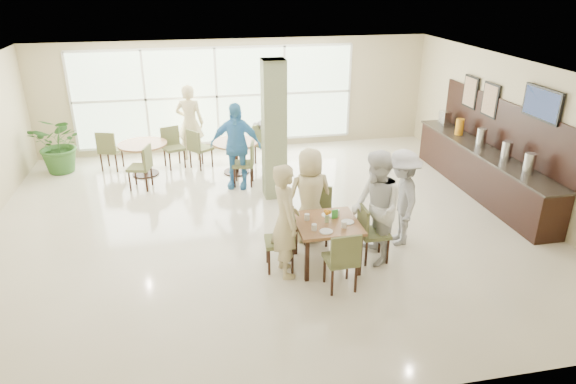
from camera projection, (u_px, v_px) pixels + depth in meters
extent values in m
plane|color=beige|center=(265.00, 222.00, 9.61)|extent=(10.00, 10.00, 0.00)
plane|color=white|center=(262.00, 71.00, 8.50)|extent=(10.00, 10.00, 0.00)
plane|color=#C5B78E|center=(236.00, 95.00, 13.10)|extent=(10.00, 0.00, 10.00)
plane|color=#C5B78E|center=(335.00, 297.00, 5.00)|extent=(10.00, 0.00, 10.00)
plane|color=#C5B78E|center=(518.00, 135.00, 9.96)|extent=(0.00, 9.00, 9.00)
plane|color=silver|center=(217.00, 96.00, 12.99)|extent=(7.00, 0.00, 7.00)
cube|color=#6D7C56|center=(274.00, 131.00, 10.21)|extent=(0.45, 0.45, 2.80)
cube|color=brown|center=(327.00, 223.00, 7.95)|extent=(0.98, 0.98, 0.05)
cube|color=black|center=(307.00, 261.00, 7.65)|extent=(0.06, 0.06, 0.70)
cube|color=black|center=(360.00, 255.00, 7.80)|extent=(0.06, 0.06, 0.70)
cube|color=black|center=(295.00, 235.00, 8.39)|extent=(0.06, 0.06, 0.70)
cube|color=black|center=(344.00, 230.00, 8.54)|extent=(0.06, 0.06, 0.70)
cylinder|color=brown|center=(142.00, 144.00, 11.56)|extent=(1.09, 1.09, 0.04)
cylinder|color=black|center=(144.00, 160.00, 11.71)|extent=(0.10, 0.10, 0.71)
cylinder|color=black|center=(146.00, 174.00, 11.85)|extent=(0.60, 0.60, 0.03)
cylinder|color=brown|center=(235.00, 142.00, 11.68)|extent=(1.06, 1.06, 0.04)
cylinder|color=black|center=(236.00, 158.00, 11.83)|extent=(0.10, 0.10, 0.71)
cylinder|color=black|center=(237.00, 172.00, 11.97)|extent=(0.60, 0.60, 0.03)
cylinder|color=white|center=(307.00, 217.00, 7.98)|extent=(0.08, 0.08, 0.10)
cylinder|color=white|center=(337.00, 213.00, 8.12)|extent=(0.08, 0.08, 0.10)
cylinder|color=white|center=(344.00, 225.00, 7.75)|extent=(0.08, 0.08, 0.10)
cylinder|color=white|center=(314.00, 227.00, 7.66)|extent=(0.08, 0.08, 0.10)
cylinder|color=white|center=(326.00, 231.00, 7.63)|extent=(0.20, 0.20, 0.01)
cylinder|color=white|center=(328.00, 215.00, 8.15)|extent=(0.20, 0.20, 0.01)
cylinder|color=white|center=(348.00, 222.00, 7.92)|extent=(0.20, 0.20, 0.01)
cylinder|color=#99B27F|center=(327.00, 219.00, 7.91)|extent=(0.07, 0.07, 0.12)
sphere|color=orange|center=(329.00, 212.00, 7.87)|extent=(0.07, 0.07, 0.07)
sphere|color=orange|center=(326.00, 211.00, 7.89)|extent=(0.07, 0.07, 0.07)
sphere|color=orange|center=(327.00, 213.00, 7.84)|extent=(0.07, 0.07, 0.07)
cube|color=green|center=(335.00, 214.00, 8.02)|extent=(0.10, 0.04, 0.15)
cube|color=black|center=(482.00, 172.00, 10.73)|extent=(0.60, 4.60, 0.90)
cube|color=black|center=(485.00, 151.00, 10.54)|extent=(0.64, 4.70, 0.04)
cube|color=black|center=(502.00, 125.00, 10.39)|extent=(0.04, 4.60, 1.00)
cylinder|color=silver|center=(529.00, 164.00, 9.20)|extent=(0.20, 0.20, 0.40)
cylinder|color=silver|center=(507.00, 152.00, 9.83)|extent=(0.20, 0.20, 0.40)
cylinder|color=silver|center=(481.00, 138.00, 10.64)|extent=(0.20, 0.20, 0.40)
cylinder|color=orange|center=(460.00, 127.00, 11.45)|extent=(0.18, 0.18, 0.36)
cube|color=silver|center=(445.00, 119.00, 12.08)|extent=(0.18, 0.30, 0.36)
cube|color=black|center=(542.00, 104.00, 9.11)|extent=(0.06, 1.00, 0.58)
cube|color=#7F99CC|center=(541.00, 104.00, 9.11)|extent=(0.01, 0.92, 0.50)
cube|color=black|center=(490.00, 100.00, 10.67)|extent=(0.04, 0.55, 0.70)
cube|color=brown|center=(489.00, 100.00, 10.67)|extent=(0.01, 0.47, 0.62)
cube|color=black|center=(471.00, 92.00, 11.39)|extent=(0.04, 0.55, 0.70)
cube|color=brown|center=(470.00, 92.00, 11.39)|extent=(0.01, 0.47, 0.62)
imported|color=#306026|center=(60.00, 144.00, 11.75)|extent=(1.54, 1.54, 1.34)
imported|color=#CDBC88|center=(285.00, 221.00, 7.65)|extent=(0.49, 0.69, 1.79)
imported|color=#CDBC88|center=(310.00, 195.00, 8.68)|extent=(0.84, 0.49, 1.65)
imported|color=white|center=(376.00, 208.00, 7.99)|extent=(0.72, 0.91, 1.84)
imported|color=#9E9EA0|center=(401.00, 198.00, 8.58)|extent=(0.77, 1.15, 1.67)
imported|color=#4696D4|center=(236.00, 146.00, 10.83)|extent=(1.21, 0.89, 1.85)
imported|color=white|center=(274.00, 134.00, 11.88)|extent=(1.05, 1.70, 1.71)
imported|color=#CDBC88|center=(190.00, 123.00, 12.44)|extent=(0.78, 0.61, 1.87)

